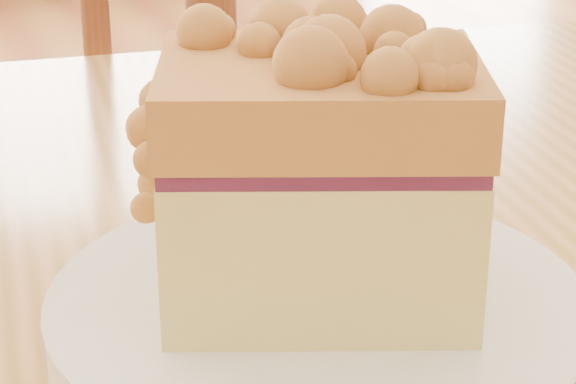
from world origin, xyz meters
The scene contains 3 objects.
cafe_chair_main centered at (-0.04, 0.77, 0.49)m, with size 0.52×0.52×0.97m.
plate centered at (0.00, 0.16, 0.76)m, with size 0.20×0.20×0.02m.
cake_slice centered at (0.00, 0.16, 0.82)m, with size 0.14×0.12×0.11m.
Camera 1 is at (-0.15, -0.18, 0.97)m, focal length 70.00 mm.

